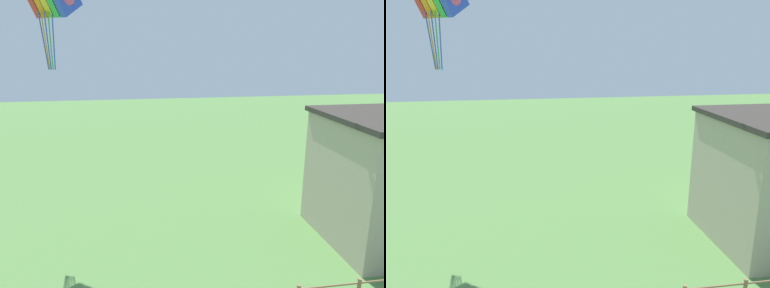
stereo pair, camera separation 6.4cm
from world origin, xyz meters
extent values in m
cylinder|color=blue|center=(-5.91, 14.41, 9.32)|extent=(0.23, 0.40, 2.59)
cylinder|color=orange|center=(-5.83, 14.38, 9.32)|extent=(0.14, 0.42, 2.59)
cylinder|color=blue|center=(-5.72, 14.35, 9.32)|extent=(0.05, 0.42, 2.59)
cylinder|color=green|center=(-5.59, 14.33, 9.32)|extent=(0.14, 0.42, 2.59)
cylinder|color=blue|center=(-5.45, 14.31, 9.32)|extent=(0.23, 0.40, 2.59)
camera|label=1|loc=(-2.00, -4.22, 9.23)|focal=35.00mm
camera|label=2|loc=(-1.93, -4.23, 9.23)|focal=35.00mm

